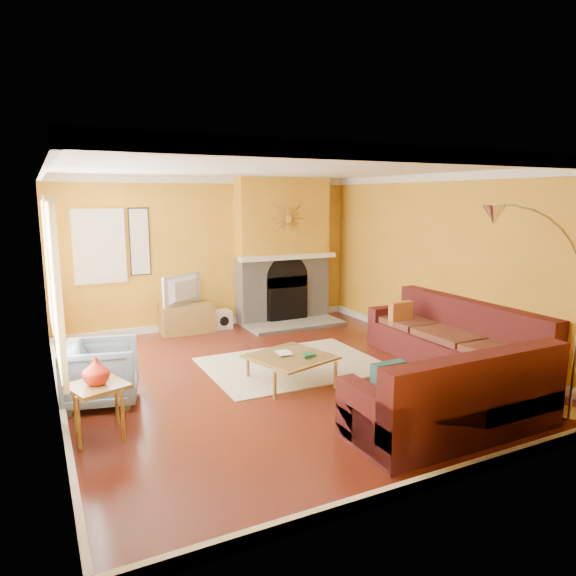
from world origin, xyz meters
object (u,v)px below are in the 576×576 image
sectional_sofa (406,350)px  media_console (187,319)px  coffee_table (290,369)px  side_table (99,411)px  arc_lamp (539,322)px  armchair (102,373)px

sectional_sofa → media_console: (-1.78, 3.69, -0.20)m
coffee_table → sectional_sofa: bearing=-28.7°
side_table → arc_lamp: 4.43m
coffee_table → arc_lamp: 2.95m
coffee_table → side_table: side_table is taller
coffee_table → armchair: armchair is taller
coffee_table → side_table: size_ratio=1.70×
armchair → arc_lamp: (3.82, -2.66, 0.77)m
side_table → arc_lamp: bearing=-24.3°
sectional_sofa → arc_lamp: 1.76m
sectional_sofa → media_console: bearing=115.8°
coffee_table → armchair: size_ratio=1.16×
sectional_sofa → armchair: (-3.50, 1.07, -0.09)m
coffee_table → armchair: 2.27m
media_console → armchair: armchair is taller
sectional_sofa → arc_lamp: arc_lamp is taller
media_console → arc_lamp: bearing=-68.3°
armchair → arc_lamp: bearing=-111.8°
side_table → arc_lamp: size_ratio=0.24×
media_console → armchair: (-1.72, -2.62, 0.11)m
coffee_table → arc_lamp: arc_lamp is taller
sectional_sofa → side_table: sectional_sofa is taller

